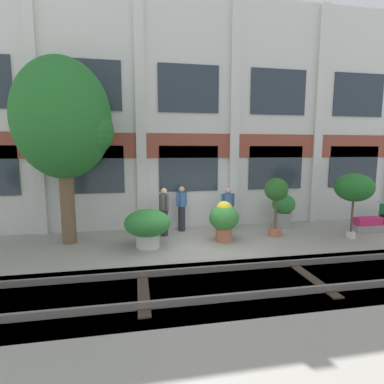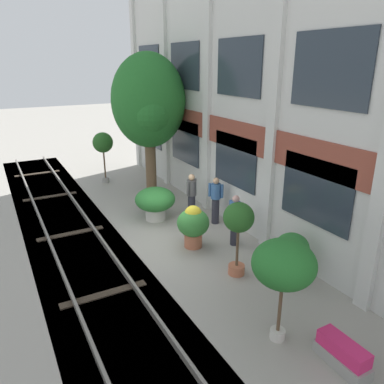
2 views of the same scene
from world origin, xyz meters
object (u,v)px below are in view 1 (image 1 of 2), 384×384
potted_plant_square_trough (368,225)px  resident_near_plants (228,208)px  potted_plant_low_pan (276,193)px  potted_plant_fluted_column (148,225)px  potted_plant_stone_basin (224,218)px  potted_plant_terracotta_small (354,188)px  resident_by_doorway (182,207)px  potted_plant_ribbed_drum (284,208)px  resident_watching_tracks (164,210)px  broadleaf_tree (63,122)px

potted_plant_square_trough → resident_near_plants: (-4.96, 1.05, 0.60)m
potted_plant_low_pan → resident_near_plants: 1.80m
potted_plant_fluted_column → resident_near_plants: (2.94, 1.34, 0.16)m
potted_plant_low_pan → potted_plant_stone_basin: size_ratio=1.52×
potted_plant_fluted_column → potted_plant_stone_basin: potted_plant_stone_basin is taller
potted_plant_terracotta_small → potted_plant_low_pan: size_ratio=1.09×
resident_near_plants → potted_plant_fluted_column: bearing=-74.1°
potted_plant_terracotta_small → resident_by_doorway: (-5.48, 1.95, -0.81)m
potted_plant_square_trough → potted_plant_ribbed_drum: size_ratio=0.87×
potted_plant_ribbed_drum → resident_near_plants: resident_near_plants is taller
potted_plant_terracotta_small → potted_plant_low_pan: 2.53m
potted_plant_terracotta_small → resident_by_doorway: size_ratio=1.33×
potted_plant_fluted_column → resident_watching_tracks: bearing=61.8°
potted_plant_terracotta_small → potted_plant_low_pan: (-2.42, 0.69, -0.21)m
potted_plant_square_trough → resident_by_doorway: (-6.60, 1.40, 0.63)m
potted_plant_terracotta_small → resident_watching_tracks: bearing=167.3°
broadleaf_tree → potted_plant_ribbed_drum: size_ratio=4.49×
potted_plant_low_pan → potted_plant_stone_basin: 2.05m
resident_watching_tracks → potted_plant_stone_basin: bearing=126.5°
resident_by_doorway → potted_plant_ribbed_drum: bearing=46.1°
broadleaf_tree → potted_plant_low_pan: size_ratio=2.84×
potted_plant_square_trough → potted_plant_terracotta_small: bearing=-153.8°
broadleaf_tree → resident_near_plants: size_ratio=3.56×
resident_watching_tracks → potted_plant_fluted_column: bearing=35.7°
potted_plant_terracotta_small → potted_plant_ribbed_drum: bearing=131.7°
potted_plant_terracotta_small → potted_plant_low_pan: potted_plant_terracotta_small is taller
broadleaf_tree → potted_plant_fluted_column: size_ratio=4.04×
potted_plant_low_pan → resident_by_doorway: size_ratio=1.22×
potted_plant_stone_basin → potted_plant_low_pan: bearing=7.6°
potted_plant_fluted_column → broadleaf_tree: bearing=160.1°
potted_plant_stone_basin → resident_watching_tracks: resident_watching_tracks is taller
potted_plant_stone_basin → resident_near_plants: bearing=67.4°
broadleaf_tree → potted_plant_square_trough: size_ratio=5.18×
potted_plant_stone_basin → resident_watching_tracks: bearing=152.6°
potted_plant_square_trough → resident_watching_tracks: bearing=173.4°
potted_plant_low_pan → potted_plant_square_trough: bearing=-2.2°
resident_by_doorway → resident_near_plants: (1.64, -0.34, -0.03)m
potted_plant_square_trough → potted_plant_stone_basin: bearing=-178.7°
potted_plant_ribbed_drum → potted_plant_stone_basin: bearing=-154.4°
resident_near_plants → potted_plant_square_trough: bearing=69.4°
resident_by_doorway → resident_watching_tracks: resident_watching_tracks is taller
potted_plant_square_trough → potted_plant_stone_basin: 5.47m
resident_by_doorway → potted_plant_stone_basin: bearing=-3.8°
broadleaf_tree → potted_plant_fluted_column: 4.03m
potted_plant_ribbed_drum → resident_by_doorway: resident_by_doorway is taller
broadleaf_tree → potted_plant_terracotta_small: 9.52m
broadleaf_tree → potted_plant_terracotta_small: (9.22, -1.15, -2.08)m
potted_plant_stone_basin → potted_plant_ribbed_drum: bearing=25.6°
broadleaf_tree → potted_plant_fluted_column: bearing=-19.9°
broadleaf_tree → potted_plant_ribbed_drum: broadleaf_tree is taller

